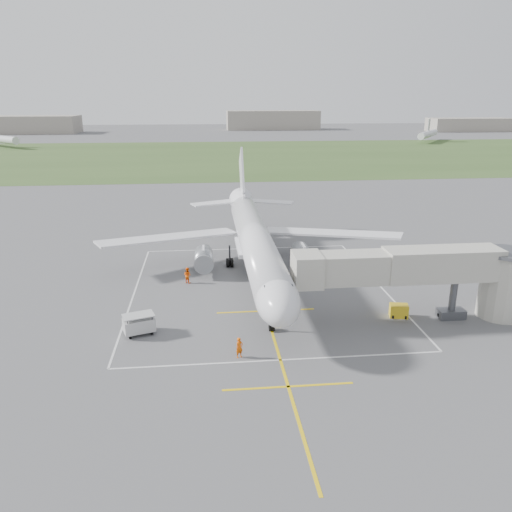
{
  "coord_description": "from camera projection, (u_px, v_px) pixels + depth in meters",
  "views": [
    {
      "loc": [
        -5.8,
        -56.39,
        20.89
      ],
      "look_at": [
        -0.38,
        -4.0,
        4.0
      ],
      "focal_mm": 35.0,
      "sensor_mm": 36.0,
      "label": 1
    }
  ],
  "objects": [
    {
      "name": "ground",
      "position": [
        256.0,
        277.0,
        60.36
      ],
      "size": [
        700.0,
        700.0,
        0.0
      ],
      "primitive_type": "plane",
      "color": "#525254",
      "rests_on": "ground"
    },
    {
      "name": "distant_hangars",
      "position": [
        186.0,
        123.0,
        308.37
      ],
      "size": [
        345.0,
        49.0,
        12.0
      ],
      "color": "gray",
      "rests_on": "ground"
    },
    {
      "name": "airliner",
      "position": [
        255.0,
        241.0,
        59.72
      ],
      "size": [
        38.93,
        46.75,
        13.52
      ],
      "color": "silver",
      "rests_on": "ground"
    },
    {
      "name": "baggage_cart",
      "position": [
        139.0,
        324.0,
        45.67
      ],
      "size": [
        3.15,
        2.45,
        1.93
      ],
      "rotation": [
        0.0,
        0.0,
        0.32
      ],
      "color": "#B7B7B7",
      "rests_on": "ground"
    },
    {
      "name": "apron_markings",
      "position": [
        261.0,
        295.0,
        54.84
      ],
      "size": [
        28.2,
        60.0,
        0.01
      ],
      "color": "yellow",
      "rests_on": "ground"
    },
    {
      "name": "distant_aircraft",
      "position": [
        225.0,
        136.0,
        226.92
      ],
      "size": [
        219.17,
        33.54,
        8.85
      ],
      "color": "silver",
      "rests_on": "ground"
    },
    {
      "name": "ramp_worker_nose",
      "position": [
        239.0,
        348.0,
        41.6
      ],
      "size": [
        0.77,
        0.67,
        1.79
      ],
      "primitive_type": "imported",
      "rotation": [
        0.0,
        0.0,
        0.46
      ],
      "color": "#DE5407",
      "rests_on": "ground"
    },
    {
      "name": "jet_bridge",
      "position": [
        433.0,
        273.0,
        47.66
      ],
      "size": [
        23.4,
        5.0,
        7.2
      ],
      "color": "#9F9C90",
      "rests_on": "ground"
    },
    {
      "name": "gpu_unit",
      "position": [
        399.0,
        311.0,
        49.34
      ],
      "size": [
        1.95,
        1.55,
        1.31
      ],
      "rotation": [
        0.0,
        0.0,
        -0.21
      ],
      "color": "gold",
      "rests_on": "ground"
    },
    {
      "name": "ramp_worker_wing",
      "position": [
        187.0,
        275.0,
        58.33
      ],
      "size": [
        1.16,
        1.12,
        1.87
      ],
      "primitive_type": "imported",
      "rotation": [
        0.0,
        0.0,
        2.48
      ],
      "color": "#FB5907",
      "rests_on": "ground"
    },
    {
      "name": "grass_strip",
      "position": [
        220.0,
        156.0,
        183.48
      ],
      "size": [
        700.0,
        120.0,
        0.02
      ],
      "primitive_type": "cube",
      "color": "#354F22",
      "rests_on": "ground"
    }
  ]
}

